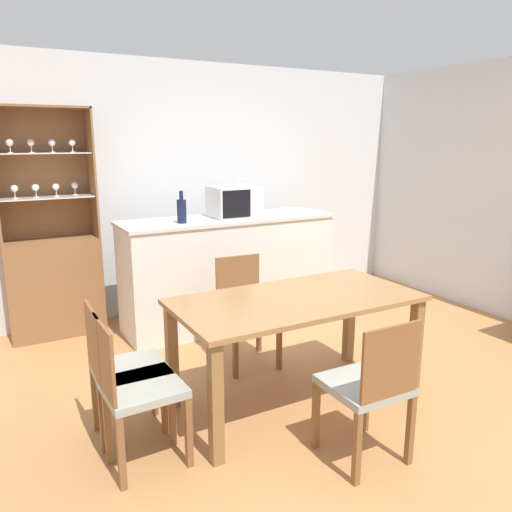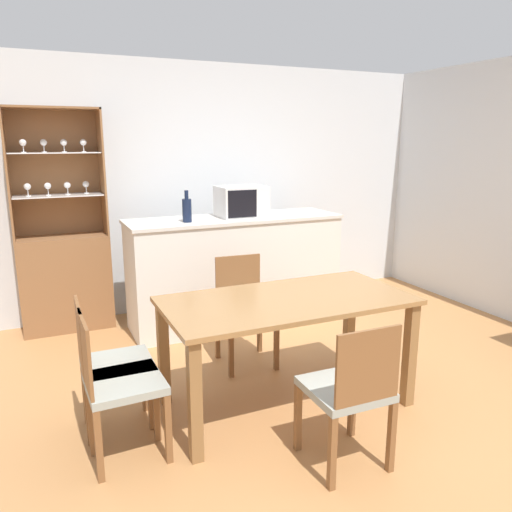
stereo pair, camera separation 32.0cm
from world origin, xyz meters
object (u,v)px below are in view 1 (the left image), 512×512
at_px(dining_chair_side_left_near, 135,389).
at_px(display_cabinet, 54,271).
at_px(dining_chair_side_left_far, 123,371).
at_px(wine_bottle, 182,210).
at_px(dining_table, 296,313).
at_px(microwave, 234,202).
at_px(dining_chair_head_far, 246,310).
at_px(dining_chair_head_near, 369,387).

bearing_deg(dining_chair_side_left_near, display_cabinet, -178.90).
bearing_deg(dining_chair_side_left_far, wine_bottle, 147.71).
distance_m(dining_table, wine_bottle, 1.62).
bearing_deg(dining_table, microwave, 77.69).
height_order(dining_chair_side_left_near, microwave, microwave).
xyz_separation_m(dining_chair_head_far, microwave, (0.35, 0.89, 0.75)).
distance_m(dining_chair_side_left_near, dining_chair_side_left_far, 0.25).
distance_m(dining_chair_side_left_near, wine_bottle, 2.02).
bearing_deg(microwave, display_cabinet, 162.01).
xyz_separation_m(display_cabinet, dining_table, (1.24, -2.14, 0.04)).
bearing_deg(dining_chair_head_far, microwave, -107.60).
relative_size(dining_chair_head_far, dining_chair_head_near, 1.00).
bearing_deg(dining_chair_side_left_far, microwave, 136.21).
height_order(display_cabinet, dining_chair_head_near, display_cabinet).
xyz_separation_m(dining_chair_side_left_near, microwave, (1.49, 1.74, 0.75)).
relative_size(dining_table, dining_chair_head_far, 1.90).
bearing_deg(microwave, dining_chair_side_left_far, -134.84).
relative_size(display_cabinet, microwave, 4.60).
xyz_separation_m(dining_table, dining_chair_head_far, (0.00, 0.73, -0.20)).
distance_m(dining_chair_head_far, microwave, 1.22).
relative_size(dining_chair_head_far, microwave, 1.92).
bearing_deg(dining_chair_head_far, dining_chair_head_near, 93.79).
relative_size(dining_table, dining_chair_side_left_far, 1.90).
relative_size(dining_table, wine_bottle, 5.72).
bearing_deg(dining_chair_side_left_near, dining_chair_head_near, 60.12).
bearing_deg(wine_bottle, dining_chair_head_near, -84.58).
relative_size(dining_table, microwave, 3.65).
bearing_deg(dining_chair_head_near, dining_chair_head_far, 90.85).
relative_size(display_cabinet, dining_table, 1.26).
relative_size(dining_chair_side_left_near, dining_chair_head_near, 1.00).
distance_m(dining_table, microwave, 1.75).
distance_m(display_cabinet, microwave, 1.78).
bearing_deg(dining_chair_side_left_near, microwave, 137.86).
bearing_deg(dining_chair_head_near, dining_chair_side_left_near, 152.82).
height_order(dining_chair_side_left_near, dining_chair_head_far, same).
distance_m(display_cabinet, dining_chair_side_left_far, 2.02).
bearing_deg(dining_chair_head_near, display_cabinet, 114.41).
bearing_deg(microwave, dining_chair_head_near, -98.57).
bearing_deg(dining_table, wine_bottle, 98.02).
bearing_deg(dining_table, dining_chair_side_left_far, 173.73).
bearing_deg(wine_bottle, dining_table, -81.98).
distance_m(dining_chair_head_near, microwave, 2.49).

